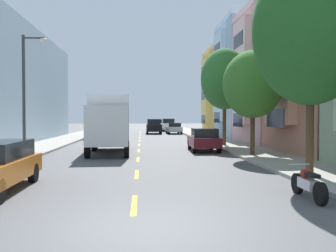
{
  "coord_description": "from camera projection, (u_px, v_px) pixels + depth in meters",
  "views": [
    {
      "loc": [
        0.19,
        -7.43,
        2.27
      ],
      "look_at": [
        2.39,
        23.15,
        1.47
      ],
      "focal_mm": 39.38,
      "sensor_mm": 36.0,
      "label": 1
    }
  ],
  "objects": [
    {
      "name": "parked_hatchback_sky",
      "position": [
        103.0,
        129.0,
        45.18
      ],
      "size": [
        1.75,
        4.01,
        1.5
      ],
      "color": "#7A9EC6",
      "rests_on": "ground_plane"
    },
    {
      "name": "delivery_box_truck",
      "position": [
        110.0,
        121.0,
        23.03
      ],
      "size": [
        2.67,
        7.29,
        3.54
      ],
      "color": "white",
      "rests_on": "ground_plane"
    },
    {
      "name": "parked_sedan_charcoal",
      "position": [
        113.0,
        126.0,
        59.05
      ],
      "size": [
        1.83,
        4.51,
        1.43
      ],
      "color": "#333338",
      "rests_on": "ground_plane"
    },
    {
      "name": "sidewalk_right",
      "position": [
        213.0,
        139.0,
        35.88
      ],
      "size": [
        3.2,
        120.0,
        0.14
      ],
      "primitive_type": "cube",
      "color": "#A39E93",
      "rests_on": "ground_plane"
    },
    {
      "name": "street_lamp",
      "position": [
        27.0,
        86.0,
        19.69
      ],
      "size": [
        1.35,
        0.28,
        6.48
      ],
      "color": "#38383D",
      "rests_on": "sidewalk_left"
    },
    {
      "name": "parked_pickup_champagne",
      "position": [
        166.0,
        125.0,
        62.67
      ],
      "size": [
        2.13,
        5.35,
        1.73
      ],
      "color": "tan",
      "rests_on": "ground_plane"
    },
    {
      "name": "ground_plane",
      "position": [
        140.0,
        139.0,
        37.37
      ],
      "size": [
        160.0,
        160.0,
        0.0
      ],
      "primitive_type": "plane",
      "color": "#4C4C4F"
    },
    {
      "name": "moving_black_sedan",
      "position": [
        154.0,
        126.0,
        48.47
      ],
      "size": [
        1.95,
        4.8,
        1.93
      ],
      "color": "black",
      "rests_on": "ground_plane"
    },
    {
      "name": "townhouse_fourth_powder_blue",
      "position": [
        278.0,
        81.0,
        39.35
      ],
      "size": [
        12.94,
        8.34,
        12.44
      ],
      "color": "#9EB7CC",
      "rests_on": "ground_plane"
    },
    {
      "name": "townhouse_fifth_mustard",
      "position": [
        255.0,
        94.0,
        47.9
      ],
      "size": [
        13.24,
        8.34,
        10.87
      ],
      "color": "tan",
      "rests_on": "ground_plane"
    },
    {
      "name": "parked_suv_teal",
      "position": [
        97.0,
        129.0,
        37.6
      ],
      "size": [
        2.01,
        4.83,
        1.93
      ],
      "color": "#195B60",
      "rests_on": "ground_plane"
    },
    {
      "name": "parked_motorcycle",
      "position": [
        308.0,
        184.0,
        10.1
      ],
      "size": [
        0.62,
        2.05,
        0.9
      ],
      "color": "black",
      "rests_on": "ground_plane"
    },
    {
      "name": "parked_hatchback_burgundy",
      "position": [
        204.0,
        140.0,
        23.91
      ],
      "size": [
        1.84,
        4.04,
        1.5
      ],
      "color": "maroon",
      "rests_on": "ground_plane"
    },
    {
      "name": "lane_centerline_dashes",
      "position": [
        139.0,
        143.0,
        31.89
      ],
      "size": [
        0.14,
        47.2,
        0.01
      ],
      "color": "yellow",
      "rests_on": "ground_plane"
    },
    {
      "name": "street_tree_second",
      "position": [
        253.0,
        84.0,
        20.56
      ],
      "size": [
        3.35,
        3.35,
        5.82
      ],
      "color": "#47331E",
      "rests_on": "sidewalk_right"
    },
    {
      "name": "parked_suv_white",
      "position": [
        168.0,
        125.0,
        56.59
      ],
      "size": [
        2.04,
        4.84,
        1.93
      ],
      "color": "silver",
      "rests_on": "ground_plane"
    },
    {
      "name": "townhouse_third_rose",
      "position": [
        314.0,
        78.0,
        30.84
      ],
      "size": [
        12.63,
        8.34,
        11.39
      ],
      "color": "#CC9E9E",
      "rests_on": "ground_plane"
    },
    {
      "name": "parked_sedan_silver",
      "position": [
        174.0,
        128.0,
        48.08
      ],
      "size": [
        1.9,
        4.54,
        1.43
      ],
      "color": "#B2B5BA",
      "rests_on": "ground_plane"
    },
    {
      "name": "street_tree_nearest",
      "position": [
        311.0,
        29.0,
        13.5
      ],
      "size": [
        4.24,
        4.24,
        8.14
      ],
      "color": "#47331E",
      "rests_on": "sidewalk_right"
    },
    {
      "name": "street_tree_third",
      "position": [
        225.0,
        79.0,
        27.56
      ],
      "size": [
        3.56,
        3.56,
        7.22
      ],
      "color": "#47331E",
      "rests_on": "sidewalk_right"
    },
    {
      "name": "sidewalk_left",
      "position": [
        65.0,
        140.0,
        34.87
      ],
      "size": [
        3.2,
        120.0,
        0.14
      ],
      "primitive_type": "cube",
      "color": "#A39E93",
      "rests_on": "ground_plane"
    }
  ]
}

